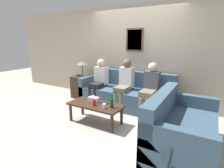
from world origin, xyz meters
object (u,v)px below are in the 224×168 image
Objects in this scene: person_right at (150,86)px; person_middle at (125,82)px; drinking_glass at (104,106)px; person_left at (99,79)px; coffee_table at (95,107)px; wine_bottle at (112,102)px; couch_main at (126,94)px; couch_side at (180,130)px.

person_middle is at bearing 177.66° from person_right.
person_left reaches higher than drinking_glass.
drinking_glass is at bearing -19.10° from coffee_table.
person_left is 0.97× the size of person_middle.
wine_bottle is at bearing 39.89° from drinking_glass.
couch_main reaches higher than wine_bottle.
person_left is at bearing -177.36° from person_middle.
couch_side is 1.31m from wine_bottle.
person_middle reaches higher than person_left.
wine_bottle is 0.16m from drinking_glass.
person_right is at bearing -2.34° from person_middle.
couch_side reaches higher than drinking_glass.
drinking_glass reaches higher than coffee_table.
person_left is (-0.88, 1.12, 0.21)m from drinking_glass.
wine_bottle is (-1.29, 0.06, 0.21)m from couch_side.
drinking_glass is 0.07× the size of person_middle.
wine_bottle is 1.10m from person_middle.
couch_side is at bearing -1.96° from coffee_table.
drinking_glass is 0.07× the size of person_right.
person_middle is at bearing 102.84° from wine_bottle.
couch_side is 1.43m from person_right.
person_left is at bearing -179.70° from person_right.
person_middle reaches higher than person_right.
coffee_table is 0.32m from drinking_glass.
couch_main is 0.40m from person_middle.
wine_bottle is 0.23× the size of person_middle.
couch_side reaches higher than wine_bottle.
wine_bottle is at bearing -112.24° from person_right.
person_middle reaches higher than couch_main.
couch_main is 1.49× the size of couch_side.
person_left is (-0.99, 1.03, 0.15)m from wine_bottle.
coffee_table is at bearing 160.90° from drinking_glass.
drinking_glass is (-0.11, -0.10, -0.06)m from wine_bottle.
couch_main is 1.99m from couch_side.
couch_side is 1.28× the size of person_middle.
person_left is 0.75m from person_middle.
person_left is at bearing 64.64° from couch_side.
coffee_table is 0.92× the size of person_middle.
coffee_table is (-0.14, -1.20, 0.04)m from couch_main.
coffee_table is at bearing -128.44° from person_right.
coffee_table is 12.85× the size of drinking_glass.
coffee_table is 0.95× the size of person_left.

